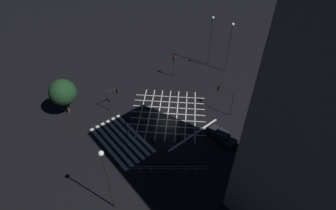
% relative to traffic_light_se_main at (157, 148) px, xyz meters
% --- Properties ---
extents(ground_plane, '(200.00, 200.00, 0.00)m').
position_rel_traffic_light_se_main_xyz_m(ground_plane, '(-6.04, 6.88, -2.56)').
color(ground_plane, black).
extents(road_markings, '(14.36, 18.24, 0.01)m').
position_rel_traffic_light_se_main_xyz_m(road_markings, '(-5.74, 2.38, -2.55)').
color(road_markings, silver).
rests_on(road_markings, ground_plane).
extents(traffic_light_se_main, '(2.74, 0.36, 3.47)m').
position_rel_traffic_light_se_main_xyz_m(traffic_light_se_main, '(0.00, 0.00, 0.00)').
color(traffic_light_se_main, black).
rests_on(traffic_light_se_main, ground_plane).
extents(traffic_light_se_cross, '(0.36, 3.02, 4.11)m').
position_rel_traffic_light_se_main_xyz_m(traffic_light_se_cross, '(1.18, 1.30, 0.49)').
color(traffic_light_se_cross, black).
rests_on(traffic_light_se_cross, ground_plane).
extents(traffic_light_ne_main, '(3.18, 0.36, 4.22)m').
position_rel_traffic_light_se_main_xyz_m(traffic_light_ne_main, '(-1.14, 14.00, 0.58)').
color(traffic_light_ne_main, black).
rests_on(traffic_light_ne_main, ground_plane).
extents(traffic_light_sw_cross, '(0.36, 2.02, 3.72)m').
position_rel_traffic_light_se_main_xyz_m(traffic_light_sw_cross, '(-12.58, 1.36, 0.15)').
color(traffic_light_sw_cross, black).
rests_on(traffic_light_sw_cross, ground_plane).
extents(traffic_light_nw_main, '(0.39, 0.36, 4.44)m').
position_rel_traffic_light_se_main_xyz_m(traffic_light_nw_main, '(-13.16, 14.27, 0.61)').
color(traffic_light_nw_main, black).
rests_on(traffic_light_nw_main, ground_plane).
extents(traffic_light_median_south, '(0.36, 0.39, 3.76)m').
position_rel_traffic_light_se_main_xyz_m(traffic_light_median_south, '(-6.16, -0.55, 0.13)').
color(traffic_light_median_south, black).
rests_on(traffic_light_median_south, ground_plane).
extents(street_lamp_east, '(0.44, 0.44, 9.72)m').
position_rel_traffic_light_se_main_xyz_m(street_lamp_east, '(-12.05, 22.29, 3.65)').
color(street_lamp_east, black).
rests_on(street_lamp_east, ground_plane).
extents(street_lamp_west, '(0.53, 0.53, 9.66)m').
position_rel_traffic_light_se_main_xyz_m(street_lamp_west, '(1.93, -7.65, 4.23)').
color(street_lamp_west, black).
rests_on(street_lamp_west, ground_plane).
extents(street_lamp_far, '(0.52, 0.52, 9.63)m').
position_rel_traffic_light_se_main_xyz_m(street_lamp_far, '(-8.21, 23.04, 4.16)').
color(street_lamp_far, black).
rests_on(street_lamp_far, ground_plane).
extents(street_tree_near, '(4.00, 4.00, 6.04)m').
position_rel_traffic_light_se_main_xyz_m(street_tree_near, '(-16.27, -4.89, 1.47)').
color(street_tree_near, '#473323').
rests_on(street_tree_near, ground_plane).
extents(waiting_car, '(4.38, 1.73, 1.22)m').
position_rel_traffic_light_se_main_xyz_m(waiting_car, '(2.86, 9.27, -1.98)').
color(waiting_car, black).
rests_on(waiting_car, ground_plane).
extents(pedestrian_railing, '(6.32, 7.50, 1.05)m').
position_rel_traffic_light_se_main_xyz_m(pedestrian_railing, '(2.19, -0.05, -1.89)').
color(pedestrian_railing, '#9EA0A5').
rests_on(pedestrian_railing, ground_plane).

